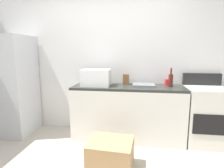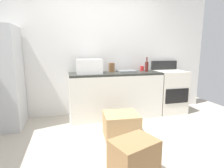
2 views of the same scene
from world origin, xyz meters
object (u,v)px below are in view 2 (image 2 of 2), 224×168
Objects in this scene: coffee_mug at (142,68)px; cardboard_box_large at (134,160)px; microwave at (89,66)px; cardboard_box_medium at (121,125)px; knife_block at (112,67)px; wine_bottle at (147,66)px; stove_oven at (169,91)px.

coffee_mug is 2.36m from cardboard_box_large.
microwave is 0.87× the size of cardboard_box_medium.
knife_block is (0.48, 0.18, -0.05)m from microwave.
knife_block is at bearing 82.27° from cardboard_box_large.
cardboard_box_large is at bearing -115.30° from coffee_mug.
cardboard_box_large is (-0.27, -1.99, -0.77)m from knife_block.
cardboard_box_large is at bearing -99.44° from cardboard_box_medium.
wine_bottle is at bearing 47.61° from cardboard_box_medium.
wine_bottle is 0.57× the size of cardboard_box_medium.
stove_oven is at bearing 1.54° from microwave.
stove_oven is 2.09× the size of cardboard_box_medium.
wine_bottle reaches higher than microwave.
wine_bottle is 2.25m from cardboard_box_large.
cardboard_box_medium is (-0.83, -0.91, -0.82)m from wine_bottle.
stove_oven is 2.42m from cardboard_box_large.
cardboard_box_medium is at bearing -66.71° from microwave.
cardboard_box_large is (0.21, -1.81, -0.82)m from microwave.
wine_bottle is 0.66× the size of cardboard_box_large.
coffee_mug is at bearing 3.50° from knife_block.
microwave is 1.19m from coffee_mug.
coffee_mug is 0.19× the size of cardboard_box_medium.
knife_block is at bearing 20.34° from microwave.
microwave is (-1.74, -0.05, 0.57)m from stove_oven.
wine_bottle is (-0.55, 0.00, 0.54)m from stove_oven.
stove_oven is 0.77m from wine_bottle.
knife_block reaches higher than cardboard_box_medium.
cardboard_box_large is 0.86× the size of cardboard_box_medium.
cardboard_box_medium is at bearing -96.13° from knife_block.
stove_oven is 1.67m from cardboard_box_medium.
stove_oven is at bearing -0.41° from wine_bottle.
cardboard_box_medium is (-0.80, -1.07, -0.76)m from coffee_mug.
wine_bottle is at bearing 2.43° from microwave.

